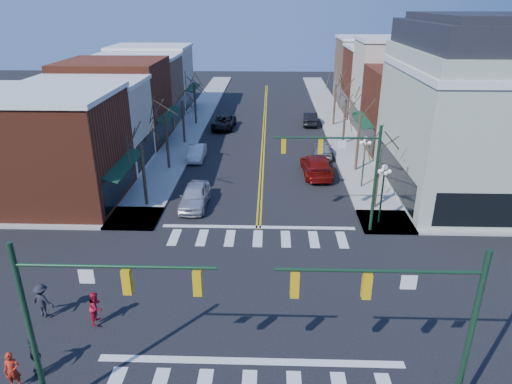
# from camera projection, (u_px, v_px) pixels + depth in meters

# --- Properties ---
(ground) EXTENTS (160.00, 160.00, 0.00)m
(ground) POSITION_uv_depth(u_px,v_px,m) (254.00, 296.00, 23.61)
(ground) COLOR black
(ground) RESTS_ON ground
(sidewalk_left) EXTENTS (3.50, 70.00, 0.15)m
(sidewalk_left) POSITION_uv_depth(u_px,v_px,m) (168.00, 164.00, 42.25)
(sidewalk_left) COLOR #9E9B93
(sidewalk_left) RESTS_ON ground
(sidewalk_right) EXTENTS (3.50, 70.00, 0.15)m
(sidewalk_right) POSITION_uv_depth(u_px,v_px,m) (357.00, 166.00, 41.73)
(sidewalk_right) COLOR #9E9B93
(sidewalk_right) RESTS_ON ground
(bldg_left_brick_a) EXTENTS (10.00, 8.50, 8.00)m
(bldg_left_brick_a) POSITION_uv_depth(u_px,v_px,m) (48.00, 150.00, 33.32)
(bldg_left_brick_a) COLOR maroon
(bldg_left_brick_a) RESTS_ON ground
(bldg_left_stucco_a) EXTENTS (10.00, 7.00, 7.50)m
(bldg_left_stucco_a) POSITION_uv_depth(u_px,v_px,m) (88.00, 127.00, 40.55)
(bldg_left_stucco_a) COLOR beige
(bldg_left_stucco_a) RESTS_ON ground
(bldg_left_brick_b) EXTENTS (10.00, 9.00, 8.50)m
(bldg_left_brick_b) POSITION_uv_depth(u_px,v_px,m) (116.00, 102.00, 47.72)
(bldg_left_brick_b) COLOR maroon
(bldg_left_brick_b) RESTS_ON ground
(bldg_left_tan) EXTENTS (10.00, 7.50, 7.80)m
(bldg_left_tan) POSITION_uv_depth(u_px,v_px,m) (137.00, 91.00, 55.45)
(bldg_left_tan) COLOR #8E6D4E
(bldg_left_tan) RESTS_ON ground
(bldg_left_stucco_b) EXTENTS (10.00, 8.00, 8.20)m
(bldg_left_stucco_b) POSITION_uv_depth(u_px,v_px,m) (153.00, 79.00, 62.50)
(bldg_left_stucco_b) COLOR beige
(bldg_left_stucco_b) RESTS_ON ground
(bldg_right_brick_a) EXTENTS (10.00, 8.50, 8.00)m
(bldg_right_brick_a) POSITION_uv_depth(u_px,v_px,m) (419.00, 110.00, 45.30)
(bldg_right_brick_a) COLOR maroon
(bldg_right_brick_a) RESTS_ON ground
(bldg_right_stucco) EXTENTS (10.00, 7.00, 10.00)m
(bldg_right_stucco) POSITION_uv_depth(u_px,v_px,m) (400.00, 87.00, 52.04)
(bldg_right_stucco) COLOR beige
(bldg_right_stucco) RESTS_ON ground
(bldg_right_brick_b) EXTENTS (10.00, 8.00, 8.50)m
(bldg_right_brick_b) POSITION_uv_depth(u_px,v_px,m) (384.00, 82.00, 59.24)
(bldg_right_brick_b) COLOR maroon
(bldg_right_brick_b) RESTS_ON ground
(bldg_right_tan) EXTENTS (10.00, 8.00, 9.00)m
(bldg_right_tan) POSITION_uv_depth(u_px,v_px,m) (372.00, 71.00, 66.50)
(bldg_right_tan) COLOR #8E6D4E
(bldg_right_tan) RESTS_ON ground
(victorian_corner) EXTENTS (12.25, 14.25, 13.30)m
(victorian_corner) POSITION_uv_depth(u_px,v_px,m) (483.00, 109.00, 33.88)
(victorian_corner) COLOR #ACBAA1
(victorian_corner) RESTS_ON ground
(traffic_mast_near_left) EXTENTS (6.60, 0.28, 7.20)m
(traffic_mast_near_left) POSITION_uv_depth(u_px,v_px,m) (80.00, 309.00, 15.13)
(traffic_mast_near_left) COLOR #14331E
(traffic_mast_near_left) RESTS_ON ground
(traffic_mast_near_right) EXTENTS (6.60, 0.28, 7.20)m
(traffic_mast_near_right) POSITION_uv_depth(u_px,v_px,m) (417.00, 316.00, 14.80)
(traffic_mast_near_right) COLOR #14331E
(traffic_mast_near_right) RESTS_ON ground
(traffic_mast_far_right) EXTENTS (6.60, 0.28, 7.20)m
(traffic_mast_far_right) POSITION_uv_depth(u_px,v_px,m) (347.00, 164.00, 28.42)
(traffic_mast_far_right) COLOR #14331E
(traffic_mast_far_right) RESTS_ON ground
(lamppost_corner) EXTENTS (0.36, 0.36, 4.33)m
(lamppost_corner) POSITION_uv_depth(u_px,v_px,m) (383.00, 184.00, 30.04)
(lamppost_corner) COLOR #14331E
(lamppost_corner) RESTS_ON ground
(lamppost_midblock) EXTENTS (0.36, 0.36, 4.33)m
(lamppost_midblock) POSITION_uv_depth(u_px,v_px,m) (364.00, 153.00, 36.02)
(lamppost_midblock) COLOR #14331E
(lamppost_midblock) RESTS_ON ground
(tree_left_a) EXTENTS (0.24, 0.24, 4.76)m
(tree_left_a) POSITION_uv_depth(u_px,v_px,m) (144.00, 176.00, 33.05)
(tree_left_a) COLOR #382B21
(tree_left_a) RESTS_ON ground
(tree_left_b) EXTENTS (0.24, 0.24, 5.04)m
(tree_left_b) POSITION_uv_depth(u_px,v_px,m) (167.00, 142.00, 40.36)
(tree_left_b) COLOR #382B21
(tree_left_b) RESTS_ON ground
(tree_left_c) EXTENTS (0.24, 0.24, 4.55)m
(tree_left_c) POSITION_uv_depth(u_px,v_px,m) (183.00, 122.00, 47.82)
(tree_left_c) COLOR #382B21
(tree_left_c) RESTS_ON ground
(tree_left_d) EXTENTS (0.24, 0.24, 4.90)m
(tree_left_d) POSITION_uv_depth(u_px,v_px,m) (195.00, 105.00, 55.11)
(tree_left_d) COLOR #382B21
(tree_left_d) RESTS_ON ground
(tree_right_a) EXTENTS (0.24, 0.24, 4.62)m
(tree_right_a) POSITION_uv_depth(u_px,v_px,m) (377.00, 180.00, 32.59)
(tree_right_a) COLOR #382B21
(tree_right_a) RESTS_ON ground
(tree_right_b) EXTENTS (0.24, 0.24, 5.18)m
(tree_right_b) POSITION_uv_depth(u_px,v_px,m) (358.00, 143.00, 39.84)
(tree_right_b) COLOR #382B21
(tree_right_b) RESTS_ON ground
(tree_right_c) EXTENTS (0.24, 0.24, 4.83)m
(tree_right_c) POSITION_uv_depth(u_px,v_px,m) (344.00, 122.00, 47.27)
(tree_right_c) COLOR #382B21
(tree_right_c) RESTS_ON ground
(tree_right_d) EXTENTS (0.24, 0.24, 4.97)m
(tree_right_d) POSITION_uv_depth(u_px,v_px,m) (335.00, 105.00, 54.61)
(tree_right_d) COLOR #382B21
(tree_right_d) RESTS_ON ground
(car_left_near) EXTENTS (2.05, 4.88, 1.65)m
(car_left_near) POSITION_uv_depth(u_px,v_px,m) (195.00, 196.00, 33.62)
(car_left_near) COLOR silver
(car_left_near) RESTS_ON ground
(car_left_mid) EXTENTS (1.43, 4.08, 1.34)m
(car_left_mid) POSITION_uv_depth(u_px,v_px,m) (197.00, 153.00, 43.56)
(car_left_mid) COLOR silver
(car_left_mid) RESTS_ON ground
(car_left_far) EXTENTS (2.74, 5.41, 1.47)m
(car_left_far) POSITION_uv_depth(u_px,v_px,m) (224.00, 123.00, 53.95)
(car_left_far) COLOR black
(car_left_far) RESTS_ON ground
(car_right_near) EXTENTS (2.66, 6.04, 1.72)m
(car_right_near) POSITION_uv_depth(u_px,v_px,m) (317.00, 165.00, 39.65)
(car_right_near) COLOR maroon
(car_right_near) RESTS_ON ground
(car_right_mid) EXTENTS (2.04, 4.52, 1.51)m
(car_right_mid) POSITION_uv_depth(u_px,v_px,m) (323.00, 149.00, 44.35)
(car_right_mid) COLOR #AAA9AE
(car_right_mid) RESTS_ON ground
(car_right_far) EXTENTS (1.96, 4.85, 1.57)m
(car_right_far) POSITION_uv_depth(u_px,v_px,m) (310.00, 118.00, 55.63)
(car_right_far) COLOR black
(car_right_far) RESTS_ON ground
(pedestrian_red_a) EXTENTS (0.66, 0.50, 1.62)m
(pedestrian_red_a) POSITION_uv_depth(u_px,v_px,m) (12.00, 370.00, 17.63)
(pedestrian_red_a) COLOR #B52413
(pedestrian_red_a) RESTS_ON sidewalk_left
(pedestrian_red_b) EXTENTS (0.63, 0.81, 1.65)m
(pedestrian_red_b) POSITION_uv_depth(u_px,v_px,m) (96.00, 307.00, 21.22)
(pedestrian_red_b) COLOR red
(pedestrian_red_b) RESTS_ON sidewalk_left
(pedestrian_dark_a) EXTENTS (1.03, 1.03, 1.75)m
(pedestrian_dark_a) POSITION_uv_depth(u_px,v_px,m) (35.00, 355.00, 18.32)
(pedestrian_dark_a) COLOR #212229
(pedestrian_dark_a) RESTS_ON sidewalk_left
(pedestrian_dark_b) EXTENTS (1.26, 0.94, 1.74)m
(pedestrian_dark_b) POSITION_uv_depth(u_px,v_px,m) (43.00, 300.00, 21.63)
(pedestrian_dark_b) COLOR black
(pedestrian_dark_b) RESTS_ON sidewalk_left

